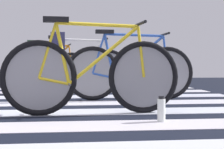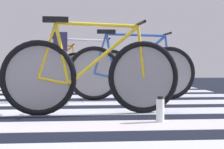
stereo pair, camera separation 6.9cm
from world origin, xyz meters
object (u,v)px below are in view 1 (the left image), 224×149
(bicycle_1_of_4, at_px, (92,75))
(cyclist_3_of_4, at_px, (58,54))
(bicycle_2_of_4, at_px, (130,71))
(bicycle_3_of_4, at_px, (77,69))
(water_bottle, at_px, (161,110))
(cyclist_4_of_4, at_px, (33,57))
(bicycle_4_of_4, at_px, (48,68))

(bicycle_1_of_4, xyz_separation_m, cyclist_3_of_4, (-0.46, 2.26, 0.25))
(bicycle_2_of_4, relative_size, cyclist_3_of_4, 1.78)
(bicycle_3_of_4, xyz_separation_m, cyclist_3_of_4, (-0.31, -0.02, 0.25))
(bicycle_2_of_4, bearing_deg, water_bottle, -91.57)
(bicycle_2_of_4, distance_m, water_bottle, 1.70)
(cyclist_4_of_4, bearing_deg, bicycle_3_of_4, -69.54)
(bicycle_3_of_4, distance_m, cyclist_3_of_4, 0.40)
(bicycle_4_of_4, xyz_separation_m, water_bottle, (1.35, -4.55, -0.28))
(bicycle_1_of_4, relative_size, bicycle_2_of_4, 1.00)
(bicycle_1_of_4, height_order, bicycle_3_of_4, same)
(bicycle_3_of_4, relative_size, cyclist_4_of_4, 1.81)
(bicycle_2_of_4, height_order, cyclist_3_of_4, cyclist_3_of_4)
(cyclist_3_of_4, distance_m, bicycle_4_of_4, 1.86)
(bicycle_1_of_4, bearing_deg, cyclist_3_of_4, 96.61)
(bicycle_1_of_4, bearing_deg, water_bottle, -44.76)
(bicycle_2_of_4, height_order, water_bottle, bicycle_2_of_4)
(cyclist_4_of_4, bearing_deg, water_bottle, -77.62)
(bicycle_2_of_4, bearing_deg, bicycle_1_of_4, -116.58)
(bicycle_1_of_4, distance_m, water_bottle, 0.79)
(bicycle_3_of_4, height_order, cyclist_3_of_4, cyclist_3_of_4)
(water_bottle, bearing_deg, bicycle_4_of_4, 106.50)
(bicycle_1_of_4, height_order, bicycle_2_of_4, same)
(bicycle_4_of_4, bearing_deg, water_bottle, -81.28)
(bicycle_3_of_4, height_order, water_bottle, bicycle_3_of_4)
(bicycle_2_of_4, height_order, bicycle_4_of_4, same)
(water_bottle, bearing_deg, bicycle_2_of_4, 90.20)
(bicycle_4_of_4, relative_size, water_bottle, 7.83)
(cyclist_3_of_4, bearing_deg, cyclist_4_of_4, 106.27)
(bicycle_1_of_4, xyz_separation_m, bicycle_3_of_4, (-0.15, 2.28, 0.00))
(bicycle_3_of_4, bearing_deg, bicycle_1_of_4, -89.63)
(bicycle_2_of_4, bearing_deg, bicycle_4_of_4, 113.26)
(bicycle_1_of_4, height_order, water_bottle, bicycle_1_of_4)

